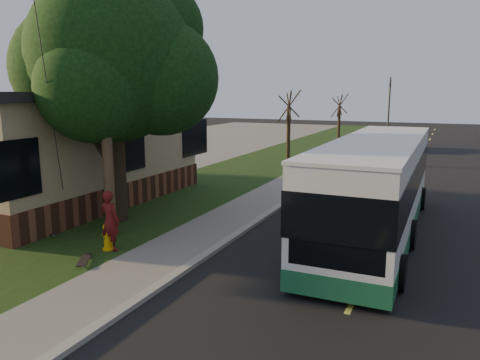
% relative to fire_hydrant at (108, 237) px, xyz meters
% --- Properties ---
extents(ground, '(120.00, 120.00, 0.00)m').
position_rel_fire_hydrant_xyz_m(ground, '(2.60, 0.00, -0.43)').
color(ground, black).
rests_on(ground, ground).
extents(road, '(8.00, 80.00, 0.01)m').
position_rel_fire_hydrant_xyz_m(road, '(6.60, 10.00, -0.43)').
color(road, black).
rests_on(road, ground).
extents(curb, '(0.25, 80.00, 0.12)m').
position_rel_fire_hydrant_xyz_m(curb, '(2.60, 10.00, -0.37)').
color(curb, gray).
rests_on(curb, ground).
extents(sidewalk, '(2.00, 80.00, 0.08)m').
position_rel_fire_hydrant_xyz_m(sidewalk, '(1.60, 10.00, -0.39)').
color(sidewalk, slate).
rests_on(sidewalk, ground).
extents(grass_verge, '(5.00, 80.00, 0.07)m').
position_rel_fire_hydrant_xyz_m(grass_verge, '(-1.90, 10.00, -0.40)').
color(grass_verge, black).
rests_on(grass_verge, ground).
extents(building_lot, '(15.00, 80.00, 0.04)m').
position_rel_fire_hydrant_xyz_m(building_lot, '(-11.90, 10.00, -0.41)').
color(building_lot, slate).
rests_on(building_lot, ground).
extents(fire_hydrant, '(0.32, 0.32, 0.74)m').
position_rel_fire_hydrant_xyz_m(fire_hydrant, '(0.00, 0.00, 0.00)').
color(fire_hydrant, '#F1B20C').
rests_on(fire_hydrant, grass_verge).
extents(utility_pole, '(2.86, 3.21, 9.07)m').
position_rel_fire_hydrant_xyz_m(utility_pole, '(-0.71, 0.99, 4.20)').
color(utility_pole, '#473321').
rests_on(utility_pole, ground).
extents(leafy_tree, '(6.30, 6.00, 7.80)m').
position_rel_fire_hydrant_xyz_m(leafy_tree, '(-1.57, 2.65, 4.73)').
color(leafy_tree, black).
rests_on(leafy_tree, grass_verge).
extents(bare_tree_near, '(1.38, 1.21, 4.31)m').
position_rel_fire_hydrant_xyz_m(bare_tree_near, '(-0.90, 18.00, 1.72)').
color(bare_tree_near, black).
rests_on(bare_tree_near, grass_verge).
extents(bare_tree_far, '(1.38, 1.21, 4.03)m').
position_rel_fire_hydrant_xyz_m(bare_tree_far, '(-0.40, 30.00, 1.57)').
color(bare_tree_far, black).
rests_on(bare_tree_far, grass_verge).
extents(traffic_signal, '(0.18, 0.22, 5.50)m').
position_rel_fire_hydrant_xyz_m(traffic_signal, '(3.10, 34.00, 2.73)').
color(traffic_signal, '#2D2D30').
rests_on(traffic_signal, ground).
extents(transit_bus, '(2.47, 10.69, 2.90)m').
position_rel_fire_hydrant_xyz_m(transit_bus, '(6.29, 4.49, 1.11)').
color(transit_bus, silver).
rests_on(transit_bus, ground).
extents(skateboarder, '(0.63, 0.45, 1.64)m').
position_rel_fire_hydrant_xyz_m(skateboarder, '(0.10, 0.00, 0.45)').
color(skateboarder, '#551111').
rests_on(skateboarder, grass_verge).
extents(skateboard_main, '(0.66, 0.88, 0.08)m').
position_rel_fire_hydrant_xyz_m(skateboard_main, '(0.10, -1.03, -0.30)').
color(skateboard_main, black).
rests_on(skateboard_main, grass_verge).
extents(skateboard_spare, '(0.73, 0.37, 0.07)m').
position_rel_fire_hydrant_xyz_m(skateboard_spare, '(-2.55, 0.36, -0.31)').
color(skateboard_spare, black).
rests_on(skateboard_spare, grass_verge).
extents(dumpster, '(1.67, 1.43, 1.30)m').
position_rel_fire_hydrant_xyz_m(dumpster, '(-6.90, 4.81, 0.26)').
color(dumpster, black).
rests_on(dumpster, building_lot).
extents(distant_car, '(1.84, 4.46, 1.51)m').
position_rel_fire_hydrant_xyz_m(distant_car, '(4.81, 26.88, 0.32)').
color(distant_car, black).
rests_on(distant_car, ground).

